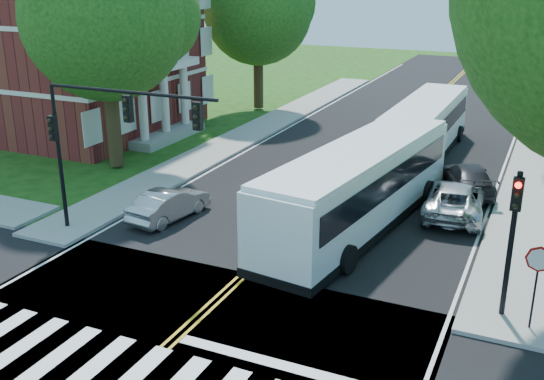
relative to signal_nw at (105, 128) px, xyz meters
The scene contains 21 objects.
ground 9.74m from the signal_nw, 47.67° to the right, with size 140.00×140.00×0.00m, color #144411.
road 13.69m from the signal_nw, 63.16° to the left, with size 14.00×96.00×0.01m, color black.
cross_road 9.73m from the signal_nw, 47.67° to the right, with size 60.00×12.00×0.01m, color black.
center_line 17.20m from the signal_nw, 69.39° to the left, with size 0.36×70.00×0.01m, color gold.
edge_line_w 16.20m from the signal_nw, 93.47° to the left, with size 0.12×70.00×0.01m, color silver.
edge_line_e 20.54m from the signal_nw, 50.90° to the left, with size 0.12×70.00×0.01m, color silver.
crosswalk 10.07m from the signal_nw, 49.80° to the right, with size 12.60×3.00×0.01m, color silver.
stop_bar 11.40m from the signal_nw, 27.30° to the right, with size 6.60×0.40×0.01m, color silver.
sidewalk_nw 19.22m from the signal_nw, 97.50° to the left, with size 2.60×40.00×0.15m, color gray.
sidewalk_ne 23.75m from the signal_nw, 52.69° to the left, with size 2.60×40.00×0.15m, color gray.
tree_west_near 9.96m from the signal_nw, 126.70° to the left, with size 8.00×8.00×11.40m.
tree_west_far 24.27m from the signal_nw, 102.31° to the left, with size 7.60×7.60×10.67m.
brick_building 21.08m from the signal_nw, 139.86° to the left, with size 20.00×13.00×10.80m.
signal_nw is the anchor object (origin of this frame).
signal_ne 14.13m from the signal_nw, ahead, with size 0.30×0.46×4.40m.
stop_sign 15.05m from the signal_nw, ahead, with size 0.76×0.08×2.53m.
bus_lead 9.88m from the signal_nw, 31.53° to the left, with size 4.48×13.06×3.32m.
bus_follow 18.67m from the signal_nw, 63.21° to the left, with size 2.99×11.81×3.04m.
hatchback 4.65m from the signal_nw, 73.98° to the left, with size 1.35×3.88×1.28m, color #A2A5A9.
suv 14.39m from the signal_nw, 35.06° to the left, with size 2.33×5.06×1.41m, color #B8BABF.
dark_sedan 16.41m from the signal_nw, 44.28° to the left, with size 1.88×4.63×1.34m, color black.
Camera 1 is at (8.84, -11.40, 9.83)m, focal length 42.00 mm.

